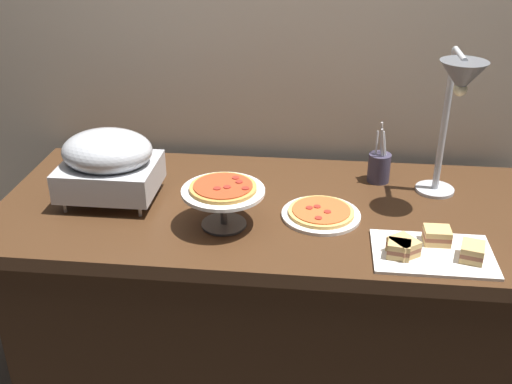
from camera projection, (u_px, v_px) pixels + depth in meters
ground_plane at (265, 369)px, 2.49m from camera, size 8.00×8.00×0.00m
back_wall at (280, 47)px, 2.39m from camera, size 4.40×0.04×2.40m
buffet_table at (266, 292)px, 2.32m from camera, size 1.90×0.84×0.76m
chafing_dish at (109, 162)px, 2.12m from camera, size 0.33×0.28×0.26m
heat_lamp at (458, 92)px, 1.95m from camera, size 0.15×0.30×0.54m
pizza_plate_front at (321, 213)px, 2.07m from camera, size 0.27×0.27×0.03m
pizza_plate_center at (223, 194)px, 1.97m from camera, size 0.27×0.27×0.15m
sandwich_platter at (431, 249)px, 1.85m from camera, size 0.36×0.24×0.06m
sauce_cup_near at (83, 165)px, 2.40m from camera, size 0.06×0.06×0.04m
utensil_holder at (379, 167)px, 2.30m from camera, size 0.08×0.08×0.23m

